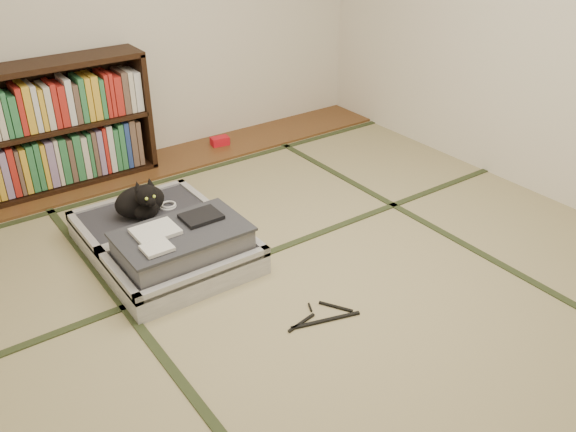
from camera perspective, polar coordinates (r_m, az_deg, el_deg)
floor at (r=3.53m, az=2.65°, el=-6.05°), size 4.50×4.50×0.00m
wood_strip at (r=5.04m, az=-11.46°, el=4.98°), size 4.00×0.50×0.02m
red_item at (r=5.26m, az=-6.40°, el=6.99°), size 0.16×0.11×0.07m
room_shell at (r=2.94m, az=3.33°, el=17.87°), size 4.50×4.50×4.50m
tatami_borders at (r=3.86m, az=-1.85°, el=-2.53°), size 4.00×4.50×0.01m
bookcase at (r=4.71m, az=-20.98°, el=7.65°), size 1.37×0.31×0.92m
suitcase at (r=3.74m, az=-11.23°, el=-2.36°), size 0.83×1.10×0.33m
cat at (r=3.89m, az=-13.53°, el=1.33°), size 0.37×0.37×0.30m
cable_coil at (r=4.02m, az=-11.17°, el=0.96°), size 0.11×0.11×0.03m
hanger at (r=3.26m, az=3.20°, el=-9.44°), size 0.40×0.23×0.01m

